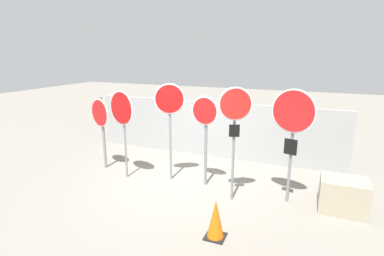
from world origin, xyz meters
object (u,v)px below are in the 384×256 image
(stop_sign_0, at_px, (101,119))
(stop_sign_5, at_px, (293,121))
(stop_sign_3, at_px, (205,123))
(stop_sign_2, at_px, (170,107))
(stop_sign_4, at_px, (235,116))
(traffic_cone_0, at_px, (216,219))
(stop_sign_1, at_px, (122,113))
(storage_crate, at_px, (343,195))

(stop_sign_0, bearing_deg, stop_sign_5, 18.56)
(stop_sign_3, bearing_deg, stop_sign_5, 4.21)
(stop_sign_2, relative_size, stop_sign_4, 0.98)
(stop_sign_4, bearing_deg, stop_sign_0, 151.84)
(stop_sign_3, relative_size, stop_sign_5, 0.89)
(stop_sign_0, xyz_separation_m, traffic_cone_0, (3.93, -1.93, -1.06))
(stop_sign_1, xyz_separation_m, stop_sign_2, (1.16, 0.33, 0.16))
(traffic_cone_0, bearing_deg, stop_sign_2, 133.48)
(stop_sign_1, height_order, traffic_cone_0, stop_sign_1)
(stop_sign_0, xyz_separation_m, stop_sign_4, (3.84, -0.48, 0.48))
(stop_sign_2, height_order, stop_sign_4, stop_sign_4)
(traffic_cone_0, xyz_separation_m, storage_crate, (2.13, 1.85, -0.01))
(stop_sign_5, relative_size, storage_crate, 2.74)
(stop_sign_4, xyz_separation_m, stop_sign_5, (1.12, 0.35, -0.07))
(stop_sign_3, relative_size, traffic_cone_0, 3.06)
(stop_sign_4, bearing_deg, stop_sign_3, 128.76)
(stop_sign_1, relative_size, stop_sign_4, 0.91)
(stop_sign_1, distance_m, stop_sign_5, 4.02)
(stop_sign_0, height_order, storage_crate, stop_sign_0)
(stop_sign_3, height_order, stop_sign_5, stop_sign_5)
(stop_sign_4, xyz_separation_m, storage_crate, (2.22, 0.40, -1.54))
(stop_sign_0, distance_m, traffic_cone_0, 4.50)
(stop_sign_0, bearing_deg, storage_crate, 19.30)
(stop_sign_4, bearing_deg, stop_sign_1, 156.16)
(stop_sign_1, xyz_separation_m, storage_crate, (5.11, 0.25, -1.38))
(stop_sign_1, xyz_separation_m, stop_sign_4, (2.89, -0.14, 0.16))
(stop_sign_2, distance_m, stop_sign_5, 2.86)
(stop_sign_0, distance_m, stop_sign_1, 1.05)
(stop_sign_3, bearing_deg, stop_sign_1, -162.75)
(stop_sign_1, bearing_deg, stop_sign_2, 33.21)
(stop_sign_0, xyz_separation_m, storage_crate, (6.05, -0.09, -1.07))
(stop_sign_3, bearing_deg, traffic_cone_0, -56.73)
(stop_sign_1, height_order, stop_sign_2, stop_sign_2)
(stop_sign_2, xyz_separation_m, traffic_cone_0, (1.82, -1.92, -1.53))
(stop_sign_2, relative_size, traffic_cone_0, 3.41)
(stop_sign_5, height_order, storage_crate, stop_sign_5)
(stop_sign_4, bearing_deg, traffic_cone_0, -107.61)
(stop_sign_3, bearing_deg, stop_sign_0, -172.00)
(stop_sign_0, height_order, stop_sign_5, stop_sign_5)
(stop_sign_2, bearing_deg, stop_sign_5, -24.85)
(stop_sign_1, bearing_deg, stop_sign_4, 14.68)
(stop_sign_0, xyz_separation_m, stop_sign_1, (0.95, -0.34, 0.31))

